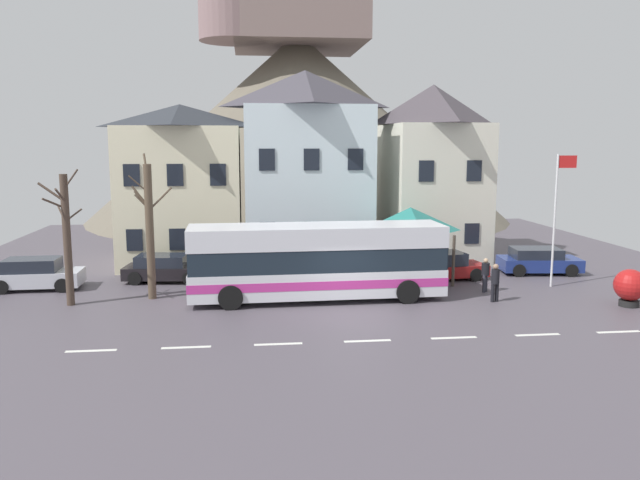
% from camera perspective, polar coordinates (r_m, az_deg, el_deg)
% --- Properties ---
extents(ground_plane, '(40.00, 60.00, 0.07)m').
position_cam_1_polar(ground_plane, '(24.27, 3.00, -7.05)').
color(ground_plane, '#514A53').
extents(townhouse_00, '(6.33, 6.37, 8.67)m').
position_cam_1_polar(townhouse_00, '(35.43, -12.40, 4.91)').
color(townhouse_00, beige).
rests_on(townhouse_00, ground_plane).
extents(townhouse_01, '(6.79, 6.90, 10.58)m').
position_cam_1_polar(townhouse_01, '(35.62, -1.33, 6.67)').
color(townhouse_01, silver).
rests_on(townhouse_01, ground_plane).
extents(townhouse_02, '(5.16, 6.81, 9.88)m').
position_cam_1_polar(townhouse_02, '(36.97, 10.08, 6.07)').
color(townhouse_02, silver).
rests_on(townhouse_02, ground_plane).
extents(hilltop_castle, '(36.84, 36.84, 22.54)m').
position_cam_1_polar(hilltop_castle, '(56.78, -2.04, 10.68)').
color(hilltop_castle, '#676051').
rests_on(hilltop_castle, ground_plane).
extents(transit_bus, '(10.82, 2.98, 3.18)m').
position_cam_1_polar(transit_bus, '(26.60, -0.29, -2.02)').
color(transit_bus, silver).
rests_on(transit_bus, ground_plane).
extents(bus_shelter, '(3.60, 3.60, 3.55)m').
position_cam_1_polar(bus_shelter, '(30.54, 8.20, 1.84)').
color(bus_shelter, '#473D33').
rests_on(bus_shelter, ground_plane).
extents(parked_car_00, '(4.15, 2.35, 1.30)m').
position_cam_1_polar(parked_car_00, '(34.02, 19.19, -1.79)').
color(parked_car_00, navy).
rests_on(parked_car_00, ground_plane).
extents(parked_car_01, '(4.03, 2.21, 1.28)m').
position_cam_1_polar(parked_car_01, '(31.17, -13.90, -2.51)').
color(parked_car_01, black).
rests_on(parked_car_01, ground_plane).
extents(parked_car_02, '(3.93, 1.95, 1.42)m').
position_cam_1_polar(parked_car_02, '(31.39, -24.38, -2.85)').
color(parked_car_02, silver).
rests_on(parked_car_02, ground_plane).
extents(parked_car_03, '(4.59, 2.34, 1.33)m').
position_cam_1_polar(parked_car_03, '(31.25, 10.74, -2.34)').
color(parked_car_03, maroon).
rests_on(parked_car_03, ground_plane).
extents(pedestrian_00, '(0.36, 0.33, 1.62)m').
position_cam_1_polar(pedestrian_00, '(27.30, 15.61, -3.58)').
color(pedestrian_00, black).
rests_on(pedestrian_00, ground_plane).
extents(pedestrian_01, '(0.35, 0.35, 1.53)m').
position_cam_1_polar(pedestrian_01, '(29.00, 14.77, -2.87)').
color(pedestrian_01, '#2D2D38').
rests_on(pedestrian_01, ground_plane).
extents(public_bench, '(1.62, 0.48, 0.87)m').
position_cam_1_polar(public_bench, '(33.13, 7.21, -1.94)').
color(public_bench, brown).
rests_on(public_bench, ground_plane).
extents(flagpole, '(0.95, 0.10, 6.11)m').
position_cam_1_polar(flagpole, '(30.68, 20.70, 2.60)').
color(flagpole, silver).
rests_on(flagpole, ground_plane).
extents(harbour_buoy, '(1.29, 1.29, 1.54)m').
position_cam_1_polar(harbour_buoy, '(28.52, 26.31, -3.77)').
color(harbour_buoy, black).
rests_on(harbour_buoy, ground_plane).
extents(bare_tree_00, '(1.76, 1.03, 6.17)m').
position_cam_1_polar(bare_tree_00, '(27.45, -15.20, 0.92)').
color(bare_tree_00, brown).
rests_on(bare_tree_00, ground_plane).
extents(bare_tree_01, '(1.74, 1.87, 5.58)m').
position_cam_1_polar(bare_tree_01, '(27.41, -22.00, 0.24)').
color(bare_tree_01, '#47382D').
rests_on(bare_tree_01, ground_plane).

